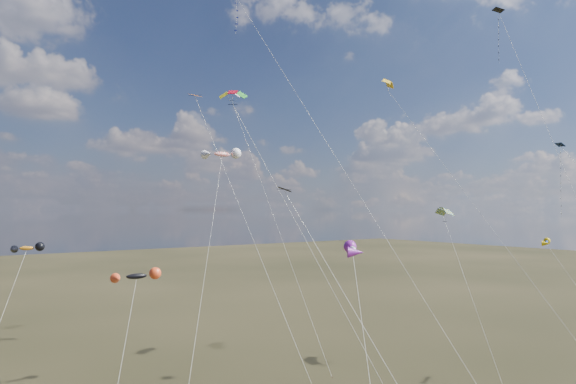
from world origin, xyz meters
TOP-DOWN VIEW (x-y plane):
  - diamond_black_high at (21.06, 8.53)m, footprint 16.94×22.81m
  - diamond_navy_tall at (0.71, 25.12)m, footprint 3.50×33.10m
  - diamond_black_mid at (-7.38, 3.36)m, footprint 4.42×13.70m
  - diamond_navy_right at (21.35, 2.61)m, footprint 1.55×18.27m
  - diamond_orange_center at (-6.38, 18.23)m, footprint 4.27×16.85m
  - parafoil_yellow at (19.90, 23.79)m, footprint 6.01×31.40m
  - parafoil_blue_white at (6.70, 40.43)m, footprint 2.62×21.70m
  - parafoil_striped at (21.95, 17.10)m, footprint 6.42×12.26m
  - parafoil_tricolor at (-8.29, 13.62)m, footprint 9.76×12.63m
  - novelty_black_orange at (-14.63, 17.13)m, footprint 6.22×7.20m
  - novelty_orange_black at (-19.58, 33.34)m, footprint 7.14×8.29m
  - novelty_white_purple at (-6.69, 2.04)m, footprint 5.94×9.45m
  - novelty_redwhite_stripe at (-2.45, 26.36)m, footprint 12.96×14.97m
  - novelty_blue_yellow at (24.70, 6.53)m, footprint 2.99×11.98m

SIDE VIEW (x-z plane):
  - novelty_black_orange at x=-14.63m, z-range 5.89..18.78m
  - novelty_orange_black at x=-19.58m, z-range 6.53..20.75m
  - diamond_black_mid at x=-7.38m, z-range 4.37..23.22m
  - novelty_blue_yellow at x=24.70m, z-range 6.69..21.09m
  - novelty_white_purple at x=-6.69m, z-range 7.19..22.60m
  - parafoil_striped at x=21.95m, z-range 8.31..26.48m
  - diamond_navy_right at x=21.35m, z-range 7.45..31.14m
  - diamond_orange_center at x=-6.38m, z-range 6.43..34.55m
  - novelty_redwhite_stripe at x=-2.45m, z-range 11.16..34.98m
  - parafoil_tricolor at x=-8.29m, z-range 12.74..39.72m
  - parafoil_blue_white at x=6.70m, z-range 16.18..50.19m
  - parafoil_yellow at x=19.90m, z-range 16.32..50.69m
  - diamond_black_high at x=21.06m, z-range 14.08..53.09m
  - diamond_navy_tall at x=0.71m, z-range 14.56..56.03m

